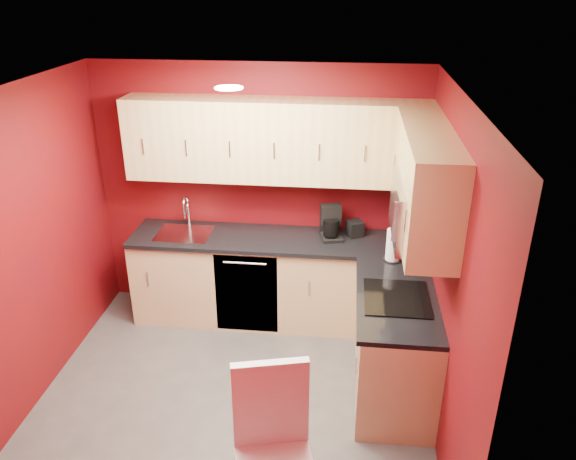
% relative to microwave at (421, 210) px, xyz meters
% --- Properties ---
extents(floor, '(3.20, 3.20, 0.00)m').
position_rel_microwave_xyz_m(floor, '(-1.39, -0.20, -1.66)').
color(floor, '#504D4A').
rests_on(floor, ground).
extents(ceiling, '(3.20, 3.20, 0.00)m').
position_rel_microwave_xyz_m(ceiling, '(-1.39, -0.20, 0.84)').
color(ceiling, white).
rests_on(ceiling, wall_back).
extents(wall_back, '(3.20, 0.00, 3.20)m').
position_rel_microwave_xyz_m(wall_back, '(-1.39, 1.30, -0.41)').
color(wall_back, '#600A09').
rests_on(wall_back, floor).
extents(wall_front, '(3.20, 0.00, 3.20)m').
position_rel_microwave_xyz_m(wall_front, '(-1.39, -1.70, -0.41)').
color(wall_front, '#600A09').
rests_on(wall_front, floor).
extents(wall_left, '(0.00, 3.00, 3.00)m').
position_rel_microwave_xyz_m(wall_left, '(-2.99, -0.20, -0.41)').
color(wall_left, '#600A09').
rests_on(wall_left, floor).
extents(wall_right, '(0.00, 3.00, 3.00)m').
position_rel_microwave_xyz_m(wall_right, '(0.21, -0.20, -0.41)').
color(wall_right, '#600A09').
rests_on(wall_right, floor).
extents(base_cabinets_back, '(2.80, 0.60, 0.87)m').
position_rel_microwave_xyz_m(base_cabinets_back, '(-1.19, 1.00, -1.22)').
color(base_cabinets_back, '#DFB27F').
rests_on(base_cabinets_back, floor).
extents(base_cabinets_right, '(0.60, 1.30, 0.87)m').
position_rel_microwave_xyz_m(base_cabinets_right, '(-0.09, 0.05, -1.22)').
color(base_cabinets_right, '#DFB27F').
rests_on(base_cabinets_right, floor).
extents(countertop_back, '(2.80, 0.63, 0.04)m').
position_rel_microwave_xyz_m(countertop_back, '(-1.19, 0.99, -0.77)').
color(countertop_back, black).
rests_on(countertop_back, base_cabinets_back).
extents(countertop_right, '(0.63, 1.27, 0.04)m').
position_rel_microwave_xyz_m(countertop_right, '(-0.11, 0.04, -0.77)').
color(countertop_right, black).
rests_on(countertop_right, base_cabinets_right).
extents(upper_cabinets_back, '(2.80, 0.35, 0.75)m').
position_rel_microwave_xyz_m(upper_cabinets_back, '(-1.19, 1.13, 0.17)').
color(upper_cabinets_back, '#D7BD7A').
rests_on(upper_cabinets_back, wall_back).
extents(upper_cabinets_right, '(0.35, 1.55, 0.75)m').
position_rel_microwave_xyz_m(upper_cabinets_right, '(0.03, 0.24, 0.23)').
color(upper_cabinets_right, '#D7BD7A').
rests_on(upper_cabinets_right, wall_right).
extents(microwave, '(0.42, 0.76, 0.42)m').
position_rel_microwave_xyz_m(microwave, '(0.00, 0.00, 0.00)').
color(microwave, silver).
rests_on(microwave, upper_cabinets_right).
extents(cooktop, '(0.50, 0.55, 0.01)m').
position_rel_microwave_xyz_m(cooktop, '(-0.11, 0.00, -0.74)').
color(cooktop, black).
rests_on(cooktop, countertop_right).
extents(sink, '(0.52, 0.42, 0.35)m').
position_rel_microwave_xyz_m(sink, '(-2.09, 1.00, -0.72)').
color(sink, silver).
rests_on(sink, countertop_back).
extents(dishwasher_front, '(0.60, 0.02, 0.82)m').
position_rel_microwave_xyz_m(dishwasher_front, '(-1.44, 0.71, -1.22)').
color(dishwasher_front, black).
rests_on(dishwasher_front, base_cabinets_back).
extents(downlight, '(0.20, 0.20, 0.01)m').
position_rel_microwave_xyz_m(downlight, '(-1.39, 0.10, 0.82)').
color(downlight, white).
rests_on(downlight, ceiling).
extents(coffee_maker, '(0.25, 0.29, 0.32)m').
position_rel_microwave_xyz_m(coffee_maker, '(-0.66, 1.03, -0.59)').
color(coffee_maker, black).
rests_on(coffee_maker, countertop_back).
extents(napkin_holder, '(0.18, 0.18, 0.15)m').
position_rel_microwave_xyz_m(napkin_holder, '(-0.44, 1.12, -0.68)').
color(napkin_holder, black).
rests_on(napkin_holder, countertop_back).
extents(paper_towel, '(0.22, 0.22, 0.29)m').
position_rel_microwave_xyz_m(paper_towel, '(-0.11, 0.65, -0.60)').
color(paper_towel, white).
rests_on(paper_towel, countertop_right).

